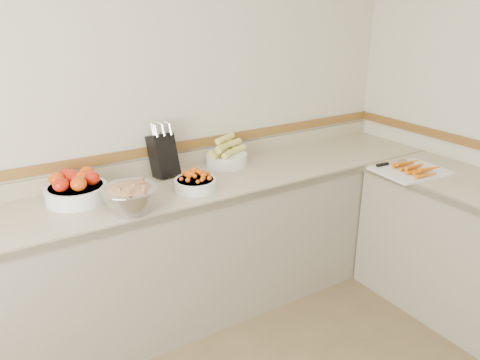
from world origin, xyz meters
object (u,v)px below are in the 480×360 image
cherry_tomato_bowl (195,182)px  knife_block (163,154)px  cutting_board (411,170)px  corn_bowl (227,156)px  tomato_bowl (76,188)px  rhubarb_bowl (130,197)px

cherry_tomato_bowl → knife_block: bearing=101.0°
cutting_board → knife_block: bearing=150.3°
corn_bowl → cutting_board: corn_bowl is taller
knife_block → corn_bowl: knife_block is taller
cherry_tomato_bowl → cutting_board: (1.34, -0.48, -0.03)m
tomato_bowl → cherry_tomato_bowl: bearing=-17.9°
knife_block → rhubarb_bowl: bearing=-131.3°
cutting_board → corn_bowl: bearing=141.6°
cherry_tomato_bowl → corn_bowl: 0.47m
cherry_tomato_bowl → corn_bowl: corn_bowl is taller
tomato_bowl → cutting_board: bearing=-19.2°
corn_bowl → cutting_board: (0.96, -0.76, -0.05)m
cherry_tomato_bowl → rhubarb_bowl: 0.45m
tomato_bowl → corn_bowl: (1.02, 0.07, -0.01)m
tomato_bowl → cherry_tomato_bowl: size_ratio=1.35×
tomato_bowl → rhubarb_bowl: bearing=-57.5°
knife_block → cherry_tomato_bowl: bearing=-79.0°
tomato_bowl → rhubarb_bowl: size_ratio=1.12×
tomato_bowl → cherry_tomato_bowl: tomato_bowl is taller
rhubarb_bowl → cherry_tomato_bowl: bearing=14.0°
corn_bowl → knife_block: bearing=174.7°
cherry_tomato_bowl → cutting_board: size_ratio=0.54×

